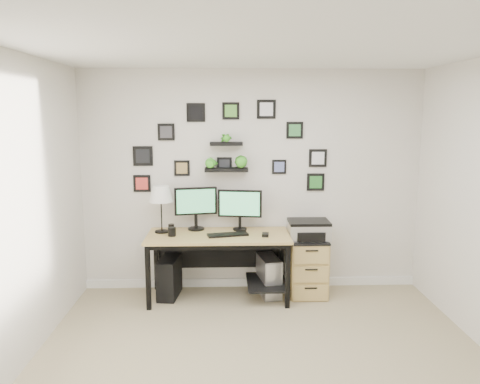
{
  "coord_description": "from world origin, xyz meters",
  "views": [
    {
      "loc": [
        -0.31,
        -3.47,
        2.11
      ],
      "look_at": [
        -0.14,
        1.83,
        1.2
      ],
      "focal_mm": 35.0,
      "sensor_mm": 36.0,
      "label": 1
    }
  ],
  "objects_px": {
    "monitor_left": "(196,205)",
    "table_lamp": "(161,195)",
    "mug": "(172,232)",
    "file_cabinet": "(307,266)",
    "pc_tower_black": "(169,277)",
    "printer": "(309,230)",
    "monitor_right": "(240,206)",
    "pc_tower_grey": "(269,276)",
    "desk": "(222,244)"
  },
  "relations": [
    {
      "from": "printer",
      "to": "mug",
      "type": "bearing_deg",
      "value": -174.94
    },
    {
      "from": "pc_tower_grey",
      "to": "mug",
      "type": "bearing_deg",
      "value": -173.22
    },
    {
      "from": "table_lamp",
      "to": "printer",
      "type": "distance_m",
      "value": 1.73
    },
    {
      "from": "monitor_right",
      "to": "mug",
      "type": "relative_size",
      "value": 5.11
    },
    {
      "from": "table_lamp",
      "to": "monitor_left",
      "type": "bearing_deg",
      "value": 14.66
    },
    {
      "from": "monitor_right",
      "to": "pc_tower_black",
      "type": "bearing_deg",
      "value": -171.26
    },
    {
      "from": "printer",
      "to": "desk",
      "type": "bearing_deg",
      "value": -176.98
    },
    {
      "from": "monitor_left",
      "to": "mug",
      "type": "distance_m",
      "value": 0.45
    },
    {
      "from": "desk",
      "to": "monitor_left",
      "type": "bearing_deg",
      "value": 147.26
    },
    {
      "from": "desk",
      "to": "mug",
      "type": "height_order",
      "value": "mug"
    },
    {
      "from": "monitor_left",
      "to": "table_lamp",
      "type": "xyz_separation_m",
      "value": [
        -0.39,
        -0.1,
        0.14
      ]
    },
    {
      "from": "monitor_left",
      "to": "monitor_right",
      "type": "bearing_deg",
      "value": -3.16
    },
    {
      "from": "pc_tower_black",
      "to": "printer",
      "type": "xyz_separation_m",
      "value": [
        1.61,
        0.02,
        0.55
      ]
    },
    {
      "from": "monitor_right",
      "to": "table_lamp",
      "type": "height_order",
      "value": "table_lamp"
    },
    {
      "from": "desk",
      "to": "table_lamp",
      "type": "xyz_separation_m",
      "value": [
        -0.68,
        0.09,
        0.56
      ]
    },
    {
      "from": "mug",
      "to": "file_cabinet",
      "type": "distance_m",
      "value": 1.62
    },
    {
      "from": "table_lamp",
      "to": "pc_tower_black",
      "type": "distance_m",
      "value": 0.96
    },
    {
      "from": "desk",
      "to": "printer",
      "type": "distance_m",
      "value": 1.01
    },
    {
      "from": "monitor_right",
      "to": "table_lamp",
      "type": "distance_m",
      "value": 0.91
    },
    {
      "from": "table_lamp",
      "to": "printer",
      "type": "height_order",
      "value": "table_lamp"
    },
    {
      "from": "monitor_right",
      "to": "file_cabinet",
      "type": "relative_size",
      "value": 0.76
    },
    {
      "from": "table_lamp",
      "to": "pc_tower_grey",
      "type": "xyz_separation_m",
      "value": [
        1.23,
        -0.04,
        -0.96
      ]
    },
    {
      "from": "pc_tower_grey",
      "to": "monitor_right",
      "type": "bearing_deg",
      "value": 160.62
    },
    {
      "from": "table_lamp",
      "to": "pc_tower_grey",
      "type": "bearing_deg",
      "value": -2.09
    },
    {
      "from": "monitor_right",
      "to": "file_cabinet",
      "type": "distance_m",
      "value": 1.05
    },
    {
      "from": "monitor_left",
      "to": "monitor_right",
      "type": "relative_size",
      "value": 0.99
    },
    {
      "from": "monitor_left",
      "to": "pc_tower_grey",
      "type": "distance_m",
      "value": 1.18
    },
    {
      "from": "mug",
      "to": "printer",
      "type": "xyz_separation_m",
      "value": [
        1.55,
        0.14,
        -0.02
      ]
    },
    {
      "from": "monitor_left",
      "to": "table_lamp",
      "type": "distance_m",
      "value": 0.42
    },
    {
      "from": "monitor_right",
      "to": "printer",
      "type": "height_order",
      "value": "monitor_right"
    },
    {
      "from": "monitor_right",
      "to": "mug",
      "type": "xyz_separation_m",
      "value": [
        -0.76,
        -0.25,
        -0.23
      ]
    },
    {
      "from": "desk",
      "to": "pc_tower_grey",
      "type": "xyz_separation_m",
      "value": [
        0.55,
        0.05,
        -0.4
      ]
    },
    {
      "from": "monitor_right",
      "to": "pc_tower_grey",
      "type": "xyz_separation_m",
      "value": [
        0.33,
        -0.12,
        -0.8
      ]
    },
    {
      "from": "monitor_right",
      "to": "mug",
      "type": "distance_m",
      "value": 0.83
    },
    {
      "from": "monitor_right",
      "to": "pc_tower_black",
      "type": "relative_size",
      "value": 1.12
    },
    {
      "from": "mug",
      "to": "file_cabinet",
      "type": "bearing_deg",
      "value": 5.28
    },
    {
      "from": "monitor_left",
      "to": "printer",
      "type": "xyz_separation_m",
      "value": [
        1.3,
        -0.14,
        -0.27
      ]
    },
    {
      "from": "table_lamp",
      "to": "file_cabinet",
      "type": "distance_m",
      "value": 1.88
    },
    {
      "from": "mug",
      "to": "pc_tower_grey",
      "type": "height_order",
      "value": "mug"
    },
    {
      "from": "monitor_left",
      "to": "pc_tower_black",
      "type": "bearing_deg",
      "value": -153.52
    },
    {
      "from": "monitor_left",
      "to": "file_cabinet",
      "type": "distance_m",
      "value": 1.48
    },
    {
      "from": "mug",
      "to": "pc_tower_black",
      "type": "bearing_deg",
      "value": 115.58
    },
    {
      "from": "desk",
      "to": "monitor_left",
      "type": "relative_size",
      "value": 3.19
    },
    {
      "from": "file_cabinet",
      "to": "printer",
      "type": "relative_size",
      "value": 1.44
    },
    {
      "from": "monitor_right",
      "to": "pc_tower_black",
      "type": "xyz_separation_m",
      "value": [
        -0.82,
        -0.13,
        -0.8
      ]
    },
    {
      "from": "mug",
      "to": "pc_tower_grey",
      "type": "relative_size",
      "value": 0.21
    },
    {
      "from": "mug",
      "to": "file_cabinet",
      "type": "height_order",
      "value": "mug"
    },
    {
      "from": "pc_tower_grey",
      "to": "file_cabinet",
      "type": "xyz_separation_m",
      "value": [
        0.45,
        0.01,
        0.11
      ]
    },
    {
      "from": "monitor_right",
      "to": "pc_tower_grey",
      "type": "relative_size",
      "value": 1.05
    },
    {
      "from": "monitor_right",
      "to": "monitor_left",
      "type": "bearing_deg",
      "value": 176.84
    }
  ]
}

